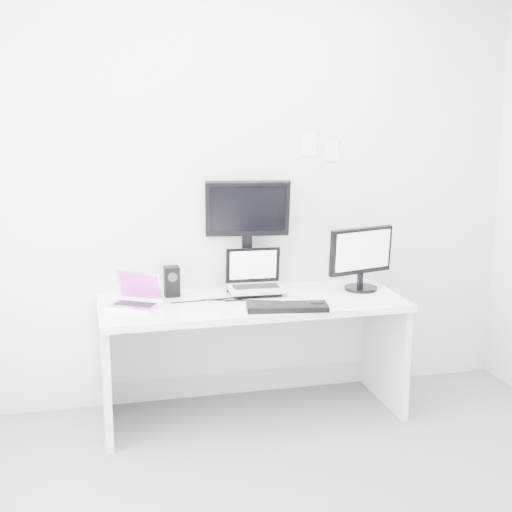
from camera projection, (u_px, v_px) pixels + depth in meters
name	position (u px, v px, depth m)	size (l,w,h in m)	color
back_wall	(239.00, 189.00, 4.53)	(3.60, 3.60, 0.00)	silver
desk	(252.00, 358.00, 4.41)	(1.80, 0.70, 0.73)	white
macbook	(133.00, 290.00, 4.15)	(0.28, 0.21, 0.21)	silver
speaker	(172.00, 281.00, 4.40)	(0.09, 0.09, 0.18)	black
dell_laptop	(256.00, 272.00, 4.42)	(0.34, 0.26, 0.28)	silver
rear_monitor	(247.00, 233.00, 4.53)	(0.52, 0.19, 0.71)	black
samsung_monitor	(362.00, 258.00, 4.52)	(0.45, 0.20, 0.41)	black
keyboard	(287.00, 307.00, 4.12)	(0.46, 0.16, 0.03)	black
mouse	(318.00, 305.00, 4.14)	(0.12, 0.08, 0.04)	black
wall_note_0	(309.00, 145.00, 4.58)	(0.10, 0.00, 0.14)	white
wall_note_1	(331.00, 151.00, 4.62)	(0.09, 0.00, 0.13)	white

